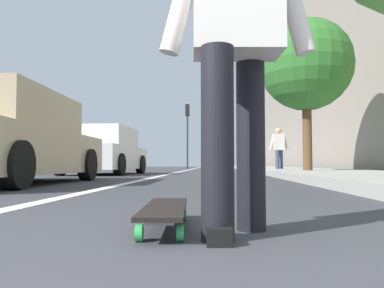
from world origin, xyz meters
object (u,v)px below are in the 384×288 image
(parked_car_near, at_px, (8,140))
(parked_car_mid, at_px, (104,152))
(skateboard, at_px, (165,210))
(street_tree_mid, at_px, (306,65))
(pedestrian_distant, at_px, (279,147))
(traffic_light, at_px, (187,124))
(skater_person, at_px, (236,30))

(parked_car_near, relative_size, parked_car_mid, 1.09)
(skateboard, relative_size, parked_car_mid, 0.20)
(street_tree_mid, height_order, pedestrian_distant, street_tree_mid)
(traffic_light, bearing_deg, parked_car_near, 175.81)
(pedestrian_distant, bearing_deg, skateboard, 168.10)
(pedestrian_distant, bearing_deg, parked_car_mid, 116.11)
(traffic_light, bearing_deg, parked_car_mid, 173.53)
(traffic_light, xyz_separation_m, pedestrian_distant, (-11.32, -4.31, -2.08))
(skater_person, bearing_deg, pedestrian_distant, -10.29)
(street_tree_mid, xyz_separation_m, pedestrian_distant, (3.66, 0.20, -2.19))
(parked_car_near, relative_size, traffic_light, 1.02)
(pedestrian_distant, bearing_deg, parked_car_near, 146.54)
(skater_person, relative_size, parked_car_near, 0.36)
(skater_person, height_order, pedestrian_distant, pedestrian_distant)
(skateboard, xyz_separation_m, street_tree_mid, (9.13, -2.89, 3.08))
(skateboard, height_order, skater_person, skater_person)
(skateboard, height_order, street_tree_mid, street_tree_mid)
(skateboard, xyz_separation_m, parked_car_near, (4.05, 3.08, 0.61))
(skateboard, distance_m, street_tree_mid, 10.06)
(skateboard, xyz_separation_m, parked_car_mid, (9.89, 3.23, 0.61))
(pedestrian_distant, bearing_deg, skater_person, 169.71)
(skater_person, bearing_deg, traffic_light, 4.62)
(traffic_light, relative_size, pedestrian_distant, 2.60)
(skateboard, distance_m, traffic_light, 24.34)
(skateboard, relative_size, skater_person, 0.52)
(skateboard, relative_size, pedestrian_distant, 0.50)
(parked_car_near, height_order, parked_car_mid, parked_car_mid)
(parked_car_mid, bearing_deg, pedestrian_distant, -63.89)
(parked_car_near, xyz_separation_m, pedestrian_distant, (8.74, -5.78, 0.28))
(skater_person, height_order, parked_car_mid, skater_person)
(skateboard, bearing_deg, parked_car_mid, 18.08)
(parked_car_mid, xyz_separation_m, pedestrian_distant, (2.90, -5.92, 0.28))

